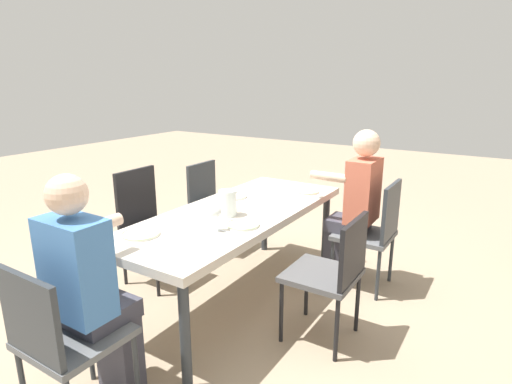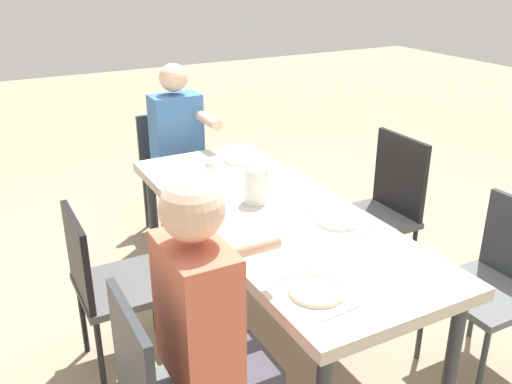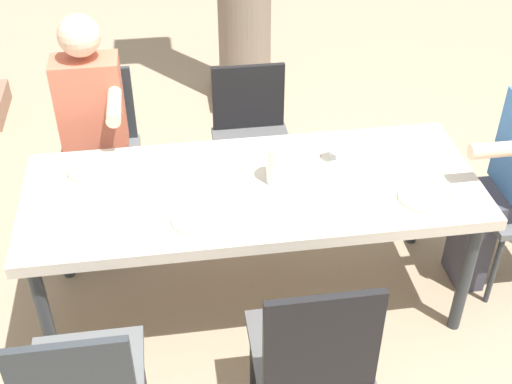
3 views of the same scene
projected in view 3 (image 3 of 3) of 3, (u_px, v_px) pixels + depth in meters
ground_plane at (253, 299)px, 3.51m from camera, size 16.00×16.00×0.00m
dining_table at (253, 196)px, 3.11m from camera, size 2.08×0.81×0.73m
chair_west_north at (99, 142)px, 3.77m from camera, size 0.44×0.44×0.90m
chair_mid_north at (251, 132)px, 3.88m from camera, size 0.44×0.44×0.86m
chair_mid_south at (313, 352)px, 2.54m from camera, size 0.44×0.44×0.96m
diner_woman_green at (94, 130)px, 3.52m from camera, size 0.35×0.50×1.30m
plate_0 at (90, 170)px, 3.16m from camera, size 0.22×0.22×0.02m
fork_0 at (57, 173)px, 3.15m from camera, size 0.03×0.17×0.01m
spoon_0 at (122, 168)px, 3.18m from camera, size 0.02×0.17×0.01m
plate_1 at (197, 219)px, 2.87m from camera, size 0.22×0.22×0.02m
fork_1 at (162, 224)px, 2.85m from camera, size 0.03×0.17×0.01m
spoon_1 at (232, 217)px, 2.89m from camera, size 0.02×0.17×0.01m
plate_2 at (298, 151)px, 3.29m from camera, size 0.22×0.22×0.02m
wine_glass_2 at (339, 140)px, 3.16m from camera, size 0.08×0.08×0.17m
fork_2 at (268, 155)px, 3.27m from camera, size 0.03×0.17×0.01m
spoon_2 at (328, 150)px, 3.31m from camera, size 0.02×0.17×0.01m
plate_3 at (425, 197)px, 2.99m from camera, size 0.24×0.24×0.02m
fork_3 at (392, 201)px, 2.97m from camera, size 0.02×0.17×0.01m
spoon_3 at (457, 195)px, 3.01m from camera, size 0.02×0.17×0.01m
water_pitcher at (280, 166)px, 3.06m from camera, size 0.13×0.13×0.19m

